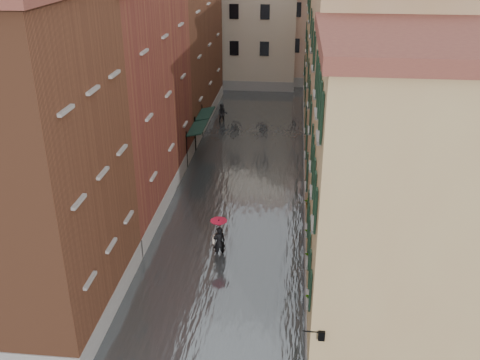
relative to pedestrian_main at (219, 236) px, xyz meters
The scene contains 16 objects.
ground 3.09m from the pedestrian_main, 84.60° to the right, with size 120.00×120.00×0.00m, color #5F5F62.
floodwater 10.22m from the pedestrian_main, 88.49° to the left, with size 10.00×60.00×0.20m, color #4D5255.
building_left_near 9.84m from the pedestrian_main, 144.29° to the right, with size 6.00×8.00×13.00m, color brown.
building_left_mid 10.43m from the pedestrian_main, 137.53° to the left, with size 6.00×14.00×12.50m, color brown.
building_left_far 22.95m from the pedestrian_main, 107.65° to the left, with size 6.00×16.00×14.00m, color brown.
building_right_near 9.85m from the pedestrian_main, 33.65° to the right, with size 6.00×8.00×11.50m, color #A88556.
building_right_mid 10.91m from the pedestrian_main, 40.29° to the left, with size 6.00×14.00×13.00m, color tan.
building_right_far 22.83m from the pedestrian_main, 71.04° to the left, with size 6.00×16.00×11.50m, color #A88556.
building_end_cream 35.66m from the pedestrian_main, 94.44° to the left, with size 12.00×9.00×13.00m, color #B9A893.
building_end_pink 37.99m from the pedestrian_main, 80.43° to the left, with size 10.00×9.00×12.00m, color tan.
awning_near 12.57m from the pedestrian_main, 104.91° to the left, with size 1.09×3.11×2.80m.
awning_far 15.71m from the pedestrian_main, 101.86° to the left, with size 1.09×3.07×2.80m.
wall_lantern 10.13m from the pedestrian_main, 62.51° to the right, with size 0.71×0.22×0.35m.
window_planters 6.13m from the pedestrian_main, 39.41° to the right, with size 0.59×8.18×0.84m.
pedestrian_main is the anchor object (origin of this frame).
pedestrian_far 20.69m from the pedestrian_main, 97.18° to the left, with size 0.87×0.68×1.78m, color black.
Camera 1 is at (3.14, -19.78, 14.78)m, focal length 40.00 mm.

